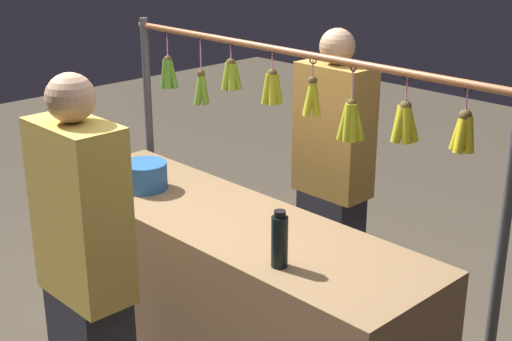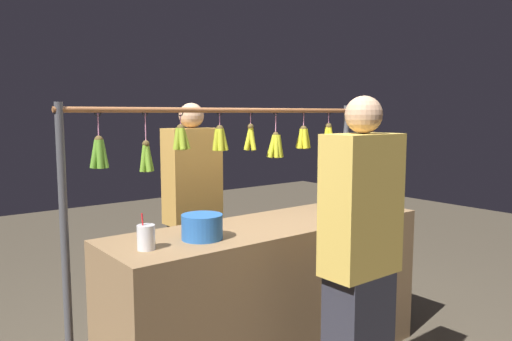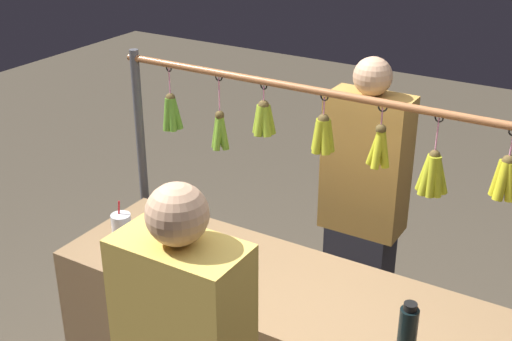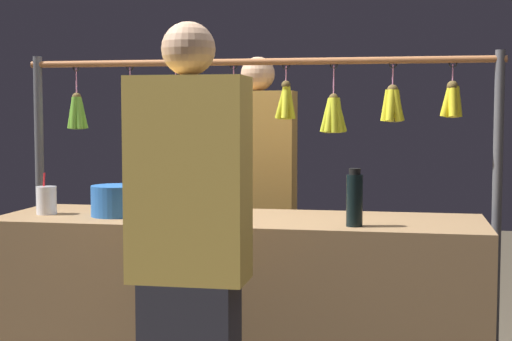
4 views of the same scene
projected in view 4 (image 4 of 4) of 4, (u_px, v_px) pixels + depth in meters
name	position (u px, v px, depth m)	size (l,w,h in m)	color
market_counter	(239.00, 322.00, 3.35)	(2.06, 0.61, 0.91)	olive
display_rack	(259.00, 145.00, 3.68)	(2.27, 0.12, 1.64)	#4C4C51
water_bottle	(354.00, 199.00, 3.05)	(0.06, 0.06, 0.23)	black
blue_bucket	(117.00, 201.00, 3.36)	(0.22, 0.22, 0.13)	#2862B3
drink_cup	(46.00, 200.00, 3.41)	(0.09, 0.09, 0.18)	silver
vendor_person	(258.00, 215.00, 4.13)	(0.39, 0.21, 1.65)	#2D2D38
customer_person	(190.00, 271.00, 2.64)	(0.39, 0.21, 1.66)	#2D2D38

